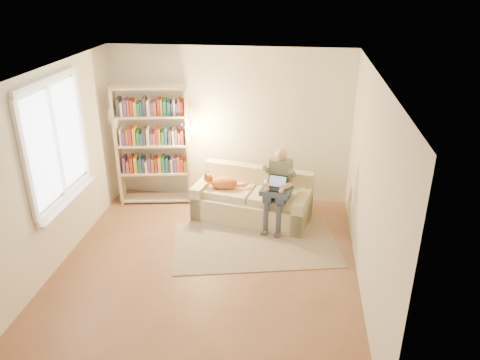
# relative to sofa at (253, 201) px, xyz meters

# --- Properties ---
(floor) EXTENTS (4.50, 4.50, 0.00)m
(floor) POSITION_rel_sofa_xyz_m (-0.46, -1.54, -0.28)
(floor) COLOR brown
(floor) RESTS_ON ground
(ceiling) EXTENTS (4.00, 4.50, 0.02)m
(ceiling) POSITION_rel_sofa_xyz_m (-0.46, -1.54, 2.32)
(ceiling) COLOR white
(ceiling) RESTS_ON wall_back
(wall_left) EXTENTS (0.02, 4.50, 2.60)m
(wall_left) POSITION_rel_sofa_xyz_m (-2.46, -1.54, 1.02)
(wall_left) COLOR silver
(wall_left) RESTS_ON floor
(wall_right) EXTENTS (0.02, 4.50, 2.60)m
(wall_right) POSITION_rel_sofa_xyz_m (1.54, -1.54, 1.02)
(wall_right) COLOR silver
(wall_right) RESTS_ON floor
(wall_back) EXTENTS (4.00, 0.02, 2.60)m
(wall_back) POSITION_rel_sofa_xyz_m (-0.46, 0.71, 1.02)
(wall_back) COLOR silver
(wall_back) RESTS_ON floor
(wall_front) EXTENTS (4.00, 0.02, 2.60)m
(wall_front) POSITION_rel_sofa_xyz_m (-0.46, -3.79, 1.02)
(wall_front) COLOR silver
(wall_front) RESTS_ON floor
(window) EXTENTS (0.12, 1.52, 1.69)m
(window) POSITION_rel_sofa_xyz_m (-2.41, -1.34, 1.09)
(window) COLOR white
(window) RESTS_ON wall_left
(sofa) EXTENTS (1.95, 1.18, 0.77)m
(sofa) POSITION_rel_sofa_xyz_m (0.00, 0.00, 0.00)
(sofa) COLOR #C5BA8B
(sofa) RESTS_ON floor
(person) EXTENTS (0.43, 0.58, 1.25)m
(person) POSITION_rel_sofa_xyz_m (0.41, -0.23, 0.43)
(person) COLOR slate
(person) RESTS_ON sofa
(cat) EXTENTS (0.67, 0.32, 0.24)m
(cat) POSITION_rel_sofa_xyz_m (-0.46, -0.02, 0.31)
(cat) COLOR orange
(cat) RESTS_ON sofa
(blanket) EXTENTS (0.50, 0.44, 0.07)m
(blanket) POSITION_rel_sofa_xyz_m (0.31, -0.32, 0.37)
(blanket) COLOR #2B3B4C
(blanket) RESTS_ON person
(laptop) EXTENTS (0.32, 0.30, 0.23)m
(laptop) POSITION_rel_sofa_xyz_m (0.32, -0.31, 0.45)
(laptop) COLOR black
(laptop) RESTS_ON blanket
(bookshelf) EXTENTS (1.38, 0.50, 2.03)m
(bookshelf) POSITION_rel_sofa_xyz_m (-1.70, 0.36, 0.84)
(bookshelf) COLOR beige
(bookshelf) RESTS_ON floor
(rug) EXTENTS (2.61, 1.86, 0.01)m
(rug) POSITION_rel_sofa_xyz_m (0.13, -0.84, -0.27)
(rug) COLOR gray
(rug) RESTS_ON floor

